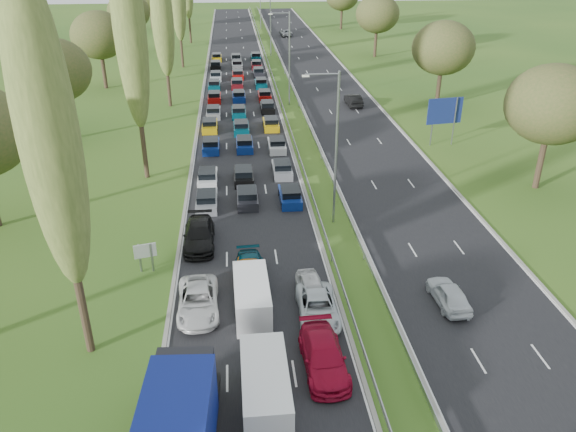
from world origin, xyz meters
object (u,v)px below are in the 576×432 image
white_van_front (265,385)px  info_sign (145,254)px  white_van_rear (252,295)px  direction_sign (445,113)px  near_car_2 (198,301)px  near_car_3 (199,235)px

white_van_front → info_sign: bearing=119.2°
white_van_rear → info_sign: (-6.94, 5.12, 0.29)m
white_van_front → direction_sign: bearing=59.0°
near_car_2 → white_van_rear: white_van_rear is taller
info_sign → white_van_front: bearing=-60.5°
near_car_2 → direction_sign: direction_sign is taller
near_car_3 → info_sign: bearing=-135.8°
white_van_front → white_van_rear: bearing=92.2°
info_sign → white_van_rear: bearing=-36.4°
near_car_2 → info_sign: (-3.69, 4.95, 0.62)m
near_car_3 → info_sign: size_ratio=2.61×
white_van_rear → info_sign: size_ratio=2.50×
near_car_3 → direction_sign: direction_sign is taller
near_car_3 → direction_sign: (25.39, 19.82, 2.75)m
near_car_3 → direction_sign: 32.33m
near_car_2 → white_van_rear: 3.27m
white_van_rear → info_sign: white_van_rear is taller
white_van_front → info_sign: 14.78m
white_van_rear → direction_sign: bearing=51.1°
near_car_3 → white_van_front: size_ratio=0.97×
near_car_3 → white_van_front: (3.86, -16.24, 0.35)m
white_van_front → near_car_2: bearing=114.1°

